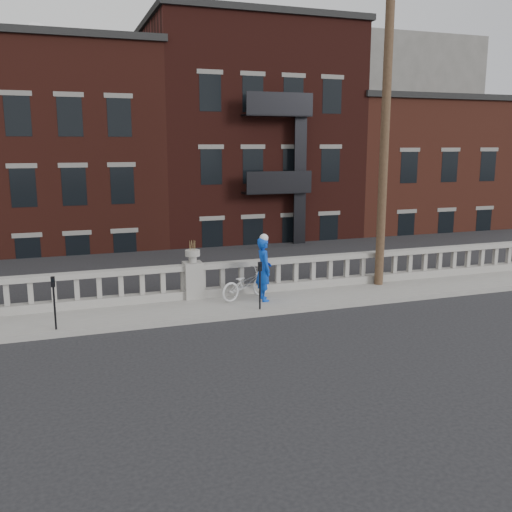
# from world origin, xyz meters

# --- Properties ---
(ground) EXTENTS (120.00, 120.00, 0.00)m
(ground) POSITION_xyz_m (0.00, 0.00, 0.00)
(ground) COLOR black
(ground) RESTS_ON ground
(sidewalk) EXTENTS (32.00, 2.20, 0.15)m
(sidewalk) POSITION_xyz_m (0.00, 3.00, 0.07)
(sidewalk) COLOR gray
(sidewalk) RESTS_ON ground
(balustrade) EXTENTS (28.00, 0.34, 1.03)m
(balustrade) POSITION_xyz_m (0.00, 3.95, 0.64)
(balustrade) COLOR gray
(balustrade) RESTS_ON sidewalk
(planter_pedestal) EXTENTS (0.55, 0.55, 1.76)m
(planter_pedestal) POSITION_xyz_m (0.00, 3.95, 0.83)
(planter_pedestal) COLOR gray
(planter_pedestal) RESTS_ON sidewalk
(lower_level) EXTENTS (80.00, 44.00, 20.80)m
(lower_level) POSITION_xyz_m (0.56, 23.04, 2.63)
(lower_level) COLOR #605E59
(lower_level) RESTS_ON ground
(utility_pole) EXTENTS (1.60, 0.28, 10.00)m
(utility_pole) POSITION_xyz_m (6.20, 3.60, 5.24)
(utility_pole) COLOR #422D1E
(utility_pole) RESTS_ON sidewalk
(parking_meter_b) EXTENTS (0.10, 0.09, 1.36)m
(parking_meter_b) POSITION_xyz_m (-3.94, 2.15, 1.00)
(parking_meter_b) COLOR black
(parking_meter_b) RESTS_ON sidewalk
(parking_meter_c) EXTENTS (0.10, 0.09, 1.36)m
(parking_meter_c) POSITION_xyz_m (1.49, 2.15, 1.00)
(parking_meter_c) COLOR black
(parking_meter_c) RESTS_ON sidewalk
(bicycle) EXTENTS (1.85, 1.18, 0.92)m
(bicycle) POSITION_xyz_m (1.47, 3.35, 0.61)
(bicycle) COLOR silver
(bicycle) RESTS_ON sidewalk
(cyclist) EXTENTS (0.50, 0.72, 1.89)m
(cyclist) POSITION_xyz_m (1.92, 3.00, 1.10)
(cyclist) COLOR #0C3CB5
(cyclist) RESTS_ON sidewalk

